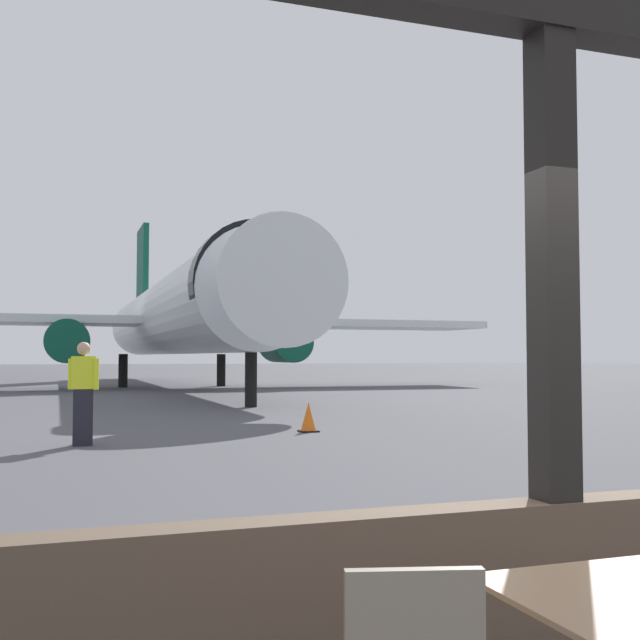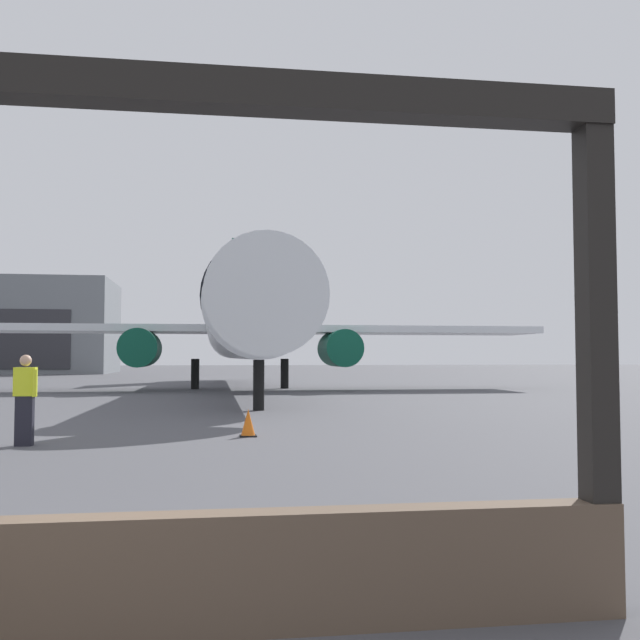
# 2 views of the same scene
# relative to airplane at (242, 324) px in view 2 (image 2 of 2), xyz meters

# --- Properties ---
(ground_plane) EXTENTS (220.00, 220.00, 0.00)m
(ground_plane) POSITION_rel_airplane_xyz_m (-2.92, 7.03, -3.43)
(ground_plane) COLOR #4C4C51
(airplane) EXTENTS (31.79, 36.56, 10.29)m
(airplane) POSITION_rel_airplane_xyz_m (0.00, 0.00, 0.00)
(airplane) COLOR silver
(airplane) RESTS_ON ground
(ground_crew_worker) EXTENTS (0.49, 0.35, 1.74)m
(ground_crew_worker) POSITION_rel_airplane_xyz_m (-5.01, -22.99, -2.53)
(ground_crew_worker) COLOR black
(ground_crew_worker) RESTS_ON ground
(traffic_cone) EXTENTS (0.36, 0.36, 0.59)m
(traffic_cone) POSITION_rel_airplane_xyz_m (-0.69, -22.00, -3.16)
(traffic_cone) COLOR orange
(traffic_cone) RESTS_ON ground
(distant_hangar) EXTENTS (21.22, 13.12, 9.90)m
(distant_hangar) POSITION_rel_airplane_xyz_m (-22.86, 42.89, 1.51)
(distant_hangar) COLOR slate
(distant_hangar) RESTS_ON ground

